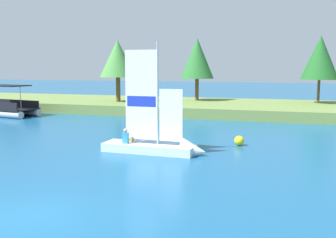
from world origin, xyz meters
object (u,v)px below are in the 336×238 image
object	(u,v)px
shoreline_tree_left	(118,59)
shoreline_tree_midleft	(197,59)
channel_buoy	(239,141)
sailboat	(165,145)
shoreline_tree_centre	(320,58)
pontoon_boat	(8,108)

from	to	relation	value
shoreline_tree_left	shoreline_tree_midleft	world-z (taller)	shoreline_tree_midleft
channel_buoy	shoreline_tree_midleft	bearing A→B (deg)	110.58
shoreline_tree_left	channel_buoy	xyz separation A→B (m)	(13.25, -13.42, -4.68)
sailboat	channel_buoy	xyz separation A→B (m)	(3.21, 3.02, -0.13)
shoreline_tree_centre	shoreline_tree_midleft	bearing A→B (deg)	-177.99
shoreline_tree_left	shoreline_tree_midleft	distance (m)	7.76
shoreline_tree_left	pontoon_boat	size ratio (longest dim) A/B	1.07
shoreline_tree_left	shoreline_tree_centre	xyz separation A→B (m)	(18.14, 4.06, 0.07)
sailboat	shoreline_tree_left	bearing A→B (deg)	122.79
pontoon_boat	shoreline_tree_midleft	bearing A→B (deg)	45.37
shoreline_tree_centre	sailboat	world-z (taller)	shoreline_tree_centre
sailboat	channel_buoy	distance (m)	4.40
shoreline_tree_centre	channel_buoy	distance (m)	18.76
shoreline_tree_midleft	pontoon_boat	distance (m)	17.97
shoreline_tree_centre	sailboat	xyz separation A→B (m)	(-8.10, -20.49, -4.62)
shoreline_tree_midleft	pontoon_boat	xyz separation A→B (m)	(-14.09, -10.28, -4.31)
shoreline_tree_left	pontoon_boat	xyz separation A→B (m)	(-7.25, -6.62, -4.27)
shoreline_tree_left	channel_buoy	world-z (taller)	shoreline_tree_left
shoreline_tree_midleft	pontoon_boat	size ratio (longest dim) A/B	1.11
sailboat	pontoon_boat	size ratio (longest dim) A/B	1.05
sailboat	pontoon_boat	distance (m)	19.89
sailboat	pontoon_boat	xyz separation A→B (m)	(-17.30, 9.82, 0.28)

